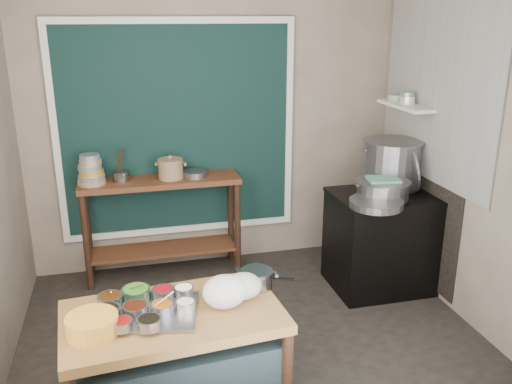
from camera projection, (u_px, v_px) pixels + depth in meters
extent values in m
cube|color=#28241F|center=(252.00, 339.00, 4.19)|extent=(3.50, 3.00, 0.02)
cube|color=gray|center=(214.00, 123.00, 5.14)|extent=(3.50, 0.02, 2.80)
cube|color=gray|center=(474.00, 148.00, 4.16)|extent=(0.02, 3.00, 2.80)
cube|color=black|center=(178.00, 130.00, 5.04)|extent=(2.10, 0.02, 1.90)
cube|color=#B2B2AA|center=(438.00, 81.00, 4.52)|extent=(0.02, 1.70, 1.70)
cube|color=black|center=(419.00, 206.00, 4.97)|extent=(0.01, 1.30, 1.30)
cube|color=beige|center=(406.00, 106.00, 4.85)|extent=(0.22, 0.70, 0.03)
cube|color=brown|center=(176.00, 368.00, 3.23)|extent=(1.31, 0.82, 0.75)
cube|color=#512817|center=(163.00, 227.00, 5.09)|extent=(1.45, 0.40, 0.95)
cube|color=black|center=(383.00, 242.00, 4.87)|extent=(0.90, 0.68, 0.85)
cube|color=black|center=(386.00, 196.00, 4.74)|extent=(0.92, 0.69, 0.03)
cube|color=gray|center=(145.00, 312.00, 3.09)|extent=(0.66, 0.54, 0.03)
cylinder|color=silver|center=(185.00, 305.00, 3.09)|extent=(0.11, 0.11, 0.05)
cylinder|color=gray|center=(107.00, 313.00, 3.00)|extent=(0.16, 0.16, 0.06)
cylinder|color=gray|center=(135.00, 310.00, 3.03)|extent=(0.15, 0.15, 0.06)
cylinder|color=gray|center=(162.00, 308.00, 3.05)|extent=(0.14, 0.14, 0.06)
cylinder|color=gray|center=(184.00, 291.00, 3.24)|extent=(0.12, 0.12, 0.05)
cylinder|color=gray|center=(136.00, 294.00, 3.20)|extent=(0.17, 0.17, 0.07)
cylinder|color=gray|center=(163.00, 293.00, 3.22)|extent=(0.14, 0.14, 0.06)
cylinder|color=gray|center=(110.00, 300.00, 3.13)|extent=(0.15, 0.15, 0.06)
cylinder|color=gray|center=(149.00, 323.00, 2.90)|extent=(0.14, 0.14, 0.06)
cylinder|color=gray|center=(121.00, 325.00, 2.90)|extent=(0.12, 0.12, 0.05)
cylinder|color=gold|center=(92.00, 325.00, 2.89)|extent=(0.33, 0.33, 0.11)
ellipsoid|color=white|center=(225.00, 292.00, 3.14)|extent=(0.29, 0.26, 0.20)
ellipsoid|color=white|center=(243.00, 286.00, 3.24)|extent=(0.27, 0.25, 0.16)
cylinder|color=tan|center=(91.00, 182.00, 4.77)|extent=(0.24, 0.24, 0.05)
cylinder|color=gray|center=(91.00, 177.00, 4.76)|extent=(0.23, 0.23, 0.05)
cylinder|color=gold|center=(90.00, 172.00, 4.75)|extent=(0.21, 0.21, 0.05)
cylinder|color=gray|center=(90.00, 167.00, 4.73)|extent=(0.20, 0.20, 0.05)
cylinder|color=tan|center=(89.00, 162.00, 4.72)|extent=(0.19, 0.19, 0.05)
cylinder|color=gray|center=(89.00, 157.00, 4.70)|extent=(0.17, 0.17, 0.05)
cylinder|color=gray|center=(121.00, 176.00, 4.86)|extent=(0.17, 0.17, 0.09)
cylinder|color=gray|center=(195.00, 174.00, 5.00)|extent=(0.29, 0.29, 0.06)
cylinder|color=gray|center=(412.00, 168.00, 4.78)|extent=(0.21, 0.44, 0.42)
cube|color=#4B8672|center=(383.00, 179.00, 4.60)|extent=(0.29, 0.24, 0.02)
cylinder|color=gray|center=(376.00, 203.00, 4.42)|extent=(0.45, 0.45, 0.06)
cylinder|color=silver|center=(407.00, 102.00, 4.81)|extent=(0.14, 0.14, 0.04)
cylinder|color=silver|center=(408.00, 98.00, 4.80)|extent=(0.13, 0.13, 0.04)
cylinder|color=gray|center=(408.00, 94.00, 4.79)|extent=(0.12, 0.12, 0.04)
cylinder|color=gray|center=(396.00, 98.00, 5.00)|extent=(0.20, 0.20, 0.06)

